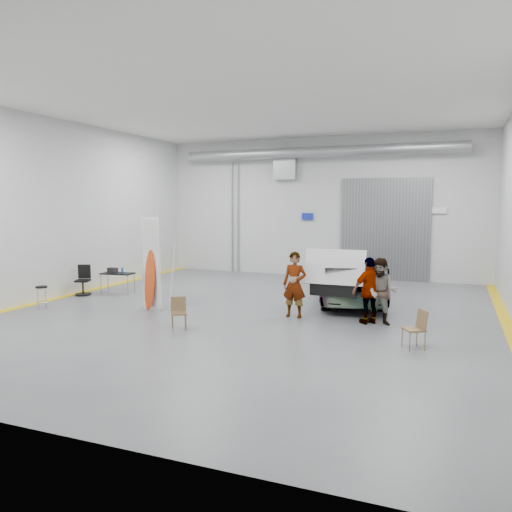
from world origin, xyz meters
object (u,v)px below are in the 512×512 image
at_px(person_b, 382,292).
at_px(folding_chair_near, 179,320).
at_px(surfboard_display, 153,271).
at_px(shop_stool, 42,298).
at_px(office_chair, 84,282).
at_px(person_a, 295,285).
at_px(folding_chair_far, 413,337).
at_px(work_table, 116,273).
at_px(sedan_car, 351,279).
at_px(person_c, 370,291).

relative_size(person_b, folding_chair_near, 2.18).
height_order(surfboard_display, shop_stool, surfboard_display).
distance_m(folding_chair_near, office_chair, 6.25).
bearing_deg(shop_stool, person_a, 14.01).
relative_size(person_a, folding_chair_far, 2.13).
xyz_separation_m(work_table, office_chair, (-0.81, -0.72, -0.27)).
relative_size(shop_stool, work_table, 0.59).
xyz_separation_m(shop_stool, office_chair, (-0.45, 2.38, 0.10)).
relative_size(person_a, surfboard_display, 0.63).
xyz_separation_m(sedan_car, person_c, (1.06, -2.83, 0.16)).
bearing_deg(person_b, shop_stool, -166.07).
bearing_deg(shop_stool, folding_chair_far, -0.84).
bearing_deg(person_c, person_a, -41.07).
bearing_deg(folding_chair_far, person_c, -179.51).
distance_m(person_b, shop_stool, 9.92).
xyz_separation_m(surfboard_display, folding_chair_near, (1.87, -1.68, -0.94)).
distance_m(person_a, folding_chair_near, 3.39).
relative_size(folding_chair_near, shop_stool, 1.14).
height_order(surfboard_display, work_table, surfboard_display).
relative_size(person_a, work_table, 1.53).
bearing_deg(folding_chair_far, folding_chair_near, -117.88).
xyz_separation_m(person_a, folding_chair_far, (3.34, -1.99, -0.65)).
height_order(person_b, work_table, person_b).
height_order(surfboard_display, folding_chair_far, surfboard_display).
relative_size(person_c, work_table, 1.48).
distance_m(person_b, work_table, 9.46).
relative_size(folding_chair_near, work_table, 0.67).
bearing_deg(person_c, office_chair, -44.20).
height_order(folding_chair_near, shop_stool, folding_chair_near).
relative_size(shop_stool, office_chair, 0.69).
bearing_deg(person_a, person_b, 2.03).
xyz_separation_m(sedan_car, surfboard_display, (-5.19, -3.55, 0.46)).
distance_m(folding_chair_far, shop_stool, 10.70).
bearing_deg(person_a, work_table, 171.79).
distance_m(folding_chair_far, office_chair, 11.44).
bearing_deg(work_table, sedan_car, 11.04).
bearing_deg(surfboard_display, person_c, 26.12).
bearing_deg(surfboard_display, person_b, 25.82).
bearing_deg(folding_chair_near, sedan_car, 23.74).
bearing_deg(person_c, surfboard_display, -34.51).
distance_m(person_a, work_table, 7.11).
xyz_separation_m(person_c, folding_chair_far, (1.27, -1.99, -0.62)).
height_order(person_c, folding_chair_far, person_c).
relative_size(folding_chair_far, office_chair, 0.84).
bearing_deg(person_b, folding_chair_near, -149.61).
bearing_deg(folding_chair_near, person_a, 12.37).
bearing_deg(office_chair, sedan_car, -8.54).
bearing_deg(work_table, folding_chair_near, -37.91).
height_order(person_c, surfboard_display, surfboard_display).
xyz_separation_m(person_c, folding_chair_near, (-4.37, -2.40, -0.64)).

